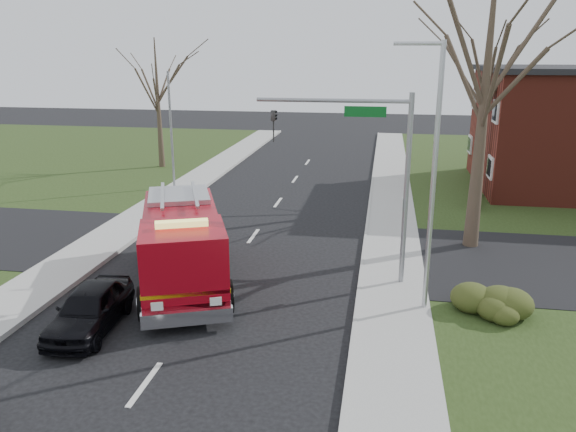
# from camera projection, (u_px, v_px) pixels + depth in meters

# --- Properties ---
(ground) EXTENTS (120.00, 120.00, 0.00)m
(ground) POSITION_uv_depth(u_px,v_px,m) (215.00, 289.00, 19.84)
(ground) COLOR black
(ground) RESTS_ON ground
(sidewalk_right) EXTENTS (2.40, 80.00, 0.15)m
(sidewalk_right) POSITION_uv_depth(u_px,v_px,m) (392.00, 300.00, 18.81)
(sidewalk_right) COLOR #999994
(sidewalk_right) RESTS_ON ground
(sidewalk_left) EXTENTS (2.40, 80.00, 0.15)m
(sidewalk_left) POSITION_uv_depth(u_px,v_px,m) (54.00, 276.00, 20.83)
(sidewalk_left) COLOR #999994
(sidewalk_left) RESTS_ON ground
(health_center_sign) EXTENTS (0.12, 2.00, 1.40)m
(health_center_sign) POSITION_uv_depth(u_px,v_px,m) (474.00, 193.00, 29.70)
(health_center_sign) COLOR #420F15
(health_center_sign) RESTS_ON ground
(hedge_corner) EXTENTS (2.80, 2.00, 0.90)m
(hedge_corner) POSITION_uv_depth(u_px,v_px,m) (486.00, 305.00, 17.27)
(hedge_corner) COLOR #2D3814
(hedge_corner) RESTS_ON lawn_right
(bare_tree_near) EXTENTS (6.00, 6.00, 12.00)m
(bare_tree_near) POSITION_uv_depth(u_px,v_px,m) (487.00, 69.00, 21.88)
(bare_tree_near) COLOR #3D3124
(bare_tree_near) RESTS_ON ground
(bare_tree_far) EXTENTS (5.25, 5.25, 10.50)m
(bare_tree_far) POSITION_uv_depth(u_px,v_px,m) (487.00, 82.00, 30.40)
(bare_tree_far) COLOR #3D3124
(bare_tree_far) RESTS_ON ground
(bare_tree_left) EXTENTS (4.50, 4.50, 9.00)m
(bare_tree_left) POSITION_uv_depth(u_px,v_px,m) (157.00, 89.00, 38.81)
(bare_tree_left) COLOR #3D3124
(bare_tree_left) RESTS_ON ground
(traffic_signal_mast) EXTENTS (5.29, 0.18, 6.80)m
(traffic_signal_mast) POSITION_uv_depth(u_px,v_px,m) (370.00, 155.00, 19.08)
(traffic_signal_mast) COLOR gray
(traffic_signal_mast) RESTS_ON ground
(streetlight_pole) EXTENTS (1.48, 0.16, 8.40)m
(streetlight_pole) POSITION_uv_depth(u_px,v_px,m) (432.00, 173.00, 16.92)
(streetlight_pole) COLOR #B7BABF
(streetlight_pole) RESTS_ON ground
(utility_pole_far) EXTENTS (0.14, 0.14, 7.00)m
(utility_pole_far) POSITION_uv_depth(u_px,v_px,m) (171.00, 132.00, 33.20)
(utility_pole_far) COLOR gray
(utility_pole_far) RESTS_ON ground
(fire_engine) EXTENTS (5.32, 8.19, 3.13)m
(fire_engine) POSITION_uv_depth(u_px,v_px,m) (182.00, 247.00, 19.84)
(fire_engine) COLOR maroon
(fire_engine) RESTS_ON ground
(parked_car_maroon) EXTENTS (1.91, 4.09, 1.36)m
(parked_car_maroon) POSITION_uv_depth(u_px,v_px,m) (90.00, 308.00, 16.81)
(parked_car_maroon) COLOR black
(parked_car_maroon) RESTS_ON ground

